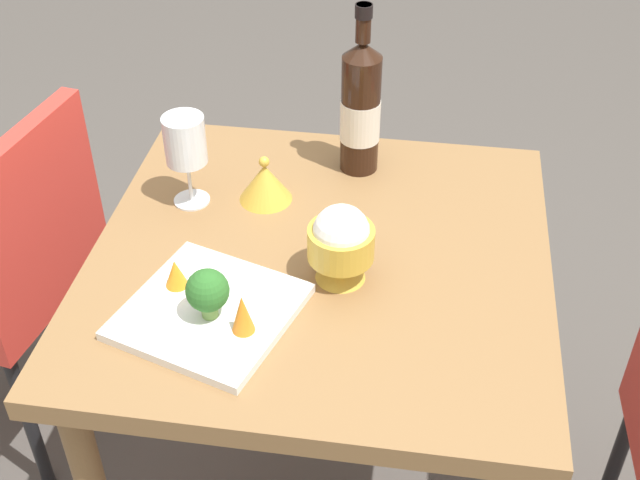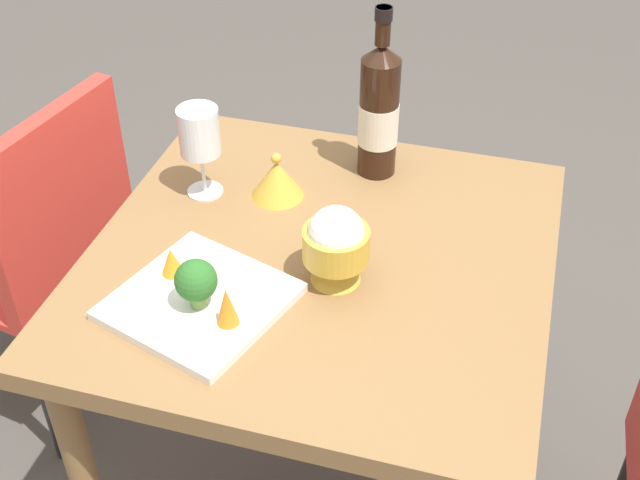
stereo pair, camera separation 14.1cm
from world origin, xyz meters
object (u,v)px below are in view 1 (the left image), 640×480
wine_bottle (361,107)px  broccoli_floret (208,291)px  wine_glass (185,142)px  carrot_garnish_right (176,273)px  serving_plate (210,311)px  chair_by_wall (17,260)px  rice_bowl_lid (265,182)px  rice_bowl (341,243)px  carrot_garnish_left (243,314)px

wine_bottle → broccoli_floret: wine_bottle is taller
wine_glass → carrot_garnish_right: wine_glass is taller
wine_bottle → serving_plate: wine_bottle is taller
chair_by_wall → rice_bowl_lid: size_ratio=8.50×
wine_bottle → rice_bowl: 0.34m
wine_bottle → serving_plate: (0.19, 0.46, -0.13)m
wine_bottle → rice_bowl_lid: bearing=39.9°
wine_bottle → broccoli_floret: bearing=69.4°
chair_by_wall → carrot_garnish_left: 0.75m
broccoli_floret → wine_glass: bearing=-69.4°
chair_by_wall → broccoli_floret: same height
wine_glass → rice_bowl: (-0.30, 0.17, -0.05)m
carrot_garnish_left → rice_bowl: bearing=-128.3°
wine_bottle → rice_bowl_lid: size_ratio=3.37×
broccoli_floret → carrot_garnish_left: (-0.06, 0.02, -0.02)m
broccoli_floret → carrot_garnish_left: bearing=157.9°
rice_bowl_lid → rice_bowl: bearing=129.7°
carrot_garnish_left → carrot_garnish_right: carrot_garnish_left is taller
rice_bowl_lid → serving_plate: bearing=85.7°
wine_glass → rice_bowl: bearing=150.1°
rice_bowl_lid → carrot_garnish_left: size_ratio=1.46×
serving_plate → carrot_garnish_right: size_ratio=6.21×
carrot_garnish_left → carrot_garnish_right: 0.16m
chair_by_wall → carrot_garnish_right: (-0.46, 0.28, 0.26)m
carrot_garnish_right → broccoli_floret: bearing=139.3°
wine_glass → serving_plate: bearing=110.6°
broccoli_floret → wine_bottle: bearing=-110.6°
serving_plate → rice_bowl: bearing=-147.7°
rice_bowl_lid → broccoli_floret: (0.02, 0.34, 0.03)m
wine_glass → broccoli_floret: wine_glass is taller
chair_by_wall → wine_bottle: 0.81m
serving_plate → broccoli_floret: 0.06m
chair_by_wall → rice_bowl: bearing=-96.0°
rice_bowl → carrot_garnish_left: rice_bowl is taller
carrot_garnish_right → serving_plate: bearing=145.3°
rice_bowl_lid → carrot_garnish_right: bearing=72.3°
carrot_garnish_left → wine_glass: bearing=-62.3°
rice_bowl_lid → serving_plate: 0.33m
chair_by_wall → rice_bowl_lid: 0.61m
wine_glass → carrot_garnish_left: bearing=117.7°
wine_glass → rice_bowl_lid: 0.17m
wine_glass → broccoli_floret: bearing=110.6°
rice_bowl_lid → carrot_garnish_right: 0.29m
broccoli_floret → carrot_garnish_right: (0.07, -0.06, -0.02)m
wine_glass → chair_by_wall: bearing=-3.7°
chair_by_wall → carrot_garnish_left: bearing=-111.9°
rice_bowl → carrot_garnish_left: 0.21m
rice_bowl_lid → serving_plate: (0.02, 0.32, -0.03)m
carrot_garnish_right → rice_bowl: bearing=-163.4°
rice_bowl → chair_by_wall: bearing=-15.7°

